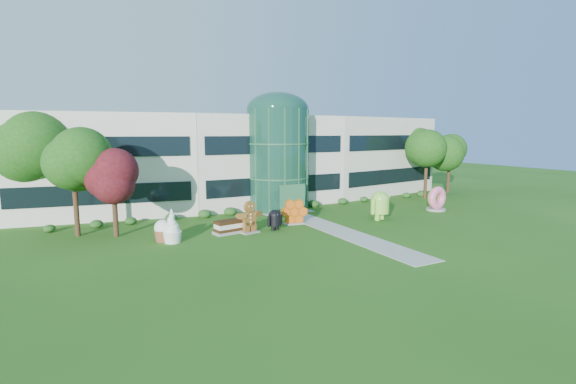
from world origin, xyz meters
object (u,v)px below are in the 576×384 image
android_black (275,218)px  donut (436,198)px  android_green (380,203)px  gingerbread (250,217)px

android_black → donut: (17.56, 0.08, 0.26)m
android_green → donut: size_ratio=1.22×
android_black → donut: bearing=-20.6°
donut → gingerbread: bearing=174.2°
android_green → donut: (7.75, 0.86, -0.27)m
android_green → gingerbread: size_ratio=1.10×
android_green → android_black: size_ratio=1.56×
donut → android_black: bearing=174.5°
android_black → donut: donut is taller
android_black → gingerbread: size_ratio=0.71×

